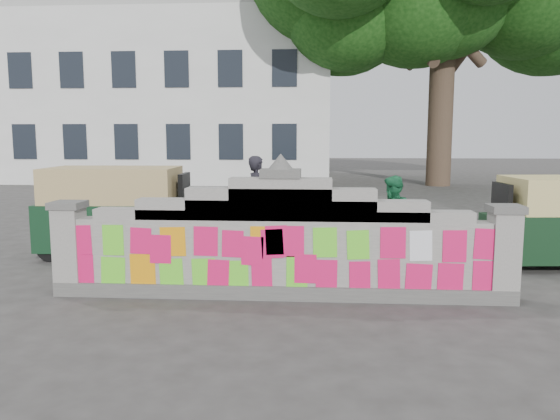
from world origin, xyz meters
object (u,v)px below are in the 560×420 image
Objects in this scene: cyclist_bike at (258,227)px; cyclist_rider at (257,210)px; pedestrian at (392,219)px; rickshaw_left at (118,210)px.

cyclist_rider is (0.00, 0.00, 0.33)m from cyclist_bike.
pedestrian is at bearing -125.48° from cyclist_bike.
pedestrian is at bearing -4.29° from rickshaw_left.
cyclist_rider is at bearing 9.02° from rickshaw_left.
pedestrian is (2.51, -0.68, -0.04)m from cyclist_rider.
pedestrian is 5.10m from rickshaw_left.
cyclist_rider reaches higher than cyclist_bike.
cyclist_rider is at bearing -107.14° from pedestrian.
cyclist_bike is 2.62m from pedestrian.
cyclist_bike is 0.33m from cyclist_rider.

